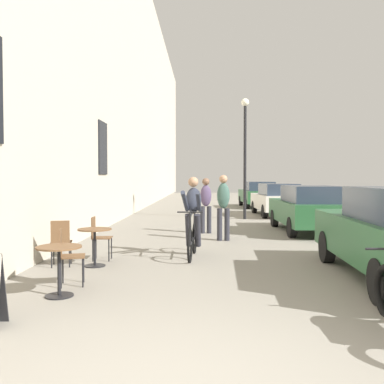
{
  "coord_description": "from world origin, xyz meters",
  "views": [
    {
      "loc": [
        0.04,
        -3.23,
        1.7
      ],
      "look_at": [
        -0.47,
        17.51,
        0.99
      ],
      "focal_mm": 39.65,
      "sensor_mm": 36.0,
      "label": 1
    }
  ],
  "objects_px": {
    "cyclist_on_bicycle": "(193,219)",
    "pedestrian_mid": "(206,202)",
    "street_lamp": "(245,143)",
    "cafe_chair_near_toward_street": "(67,253)",
    "parked_car_second": "(308,208)",
    "parked_car_third": "(277,199)",
    "cafe_table_near": "(59,260)",
    "cafe_chair_mid_toward_street": "(61,240)",
    "cafe_chair_mid_toward_wall": "(98,235)",
    "cafe_table_mid": "(95,239)",
    "pedestrian_near": "(223,204)",
    "parked_car_fourth": "(258,194)"
  },
  "relations": [
    {
      "from": "street_lamp",
      "to": "parked_car_second",
      "type": "height_order",
      "value": "street_lamp"
    },
    {
      "from": "cafe_chair_mid_toward_street",
      "to": "parked_car_second",
      "type": "xyz_separation_m",
      "value": [
        5.96,
        5.26,
        0.23
      ]
    },
    {
      "from": "pedestrian_near",
      "to": "parked_car_third",
      "type": "distance_m",
      "value": 7.99
    },
    {
      "from": "cafe_chair_mid_toward_street",
      "to": "pedestrian_near",
      "type": "relative_size",
      "value": 0.5
    },
    {
      "from": "cafe_chair_mid_toward_wall",
      "to": "cyclist_on_bicycle",
      "type": "distance_m",
      "value": 2.01
    },
    {
      "from": "pedestrian_mid",
      "to": "parked_car_fourth",
      "type": "xyz_separation_m",
      "value": [
        3.06,
        11.37,
        -0.19
      ]
    },
    {
      "from": "cafe_chair_near_toward_street",
      "to": "street_lamp",
      "type": "height_order",
      "value": "street_lamp"
    },
    {
      "from": "cafe_chair_mid_toward_street",
      "to": "parked_car_second",
      "type": "relative_size",
      "value": 0.22
    },
    {
      "from": "parked_car_second",
      "to": "parked_car_third",
      "type": "height_order",
      "value": "parked_car_second"
    },
    {
      "from": "cafe_table_near",
      "to": "parked_car_second",
      "type": "bearing_deg",
      "value": 53.74
    },
    {
      "from": "parked_car_second",
      "to": "cafe_chair_mid_toward_wall",
      "type": "bearing_deg",
      "value": -139.75
    },
    {
      "from": "cafe_chair_mid_toward_street",
      "to": "pedestrian_mid",
      "type": "xyz_separation_m",
      "value": [
        2.79,
        4.93,
        0.43
      ]
    },
    {
      "from": "pedestrian_mid",
      "to": "street_lamp",
      "type": "relative_size",
      "value": 0.34
    },
    {
      "from": "cafe_table_mid",
      "to": "cafe_chair_mid_toward_wall",
      "type": "relative_size",
      "value": 0.81
    },
    {
      "from": "cafe_chair_mid_toward_street",
      "to": "cyclist_on_bicycle",
      "type": "xyz_separation_m",
      "value": [
        2.48,
        1.16,
        0.29
      ]
    },
    {
      "from": "cafe_table_mid",
      "to": "pedestrian_mid",
      "type": "bearing_deg",
      "value": 66.01
    },
    {
      "from": "cyclist_on_bicycle",
      "to": "parked_car_second",
      "type": "distance_m",
      "value": 5.38
    },
    {
      "from": "cafe_table_mid",
      "to": "street_lamp",
      "type": "xyz_separation_m",
      "value": [
        3.79,
        9.29,
        2.59
      ]
    },
    {
      "from": "cafe_chair_mid_toward_street",
      "to": "cyclist_on_bicycle",
      "type": "height_order",
      "value": "cyclist_on_bicycle"
    },
    {
      "from": "street_lamp",
      "to": "cafe_table_near",
      "type": "bearing_deg",
      "value": -108.36
    },
    {
      "from": "cafe_table_mid",
      "to": "pedestrian_mid",
      "type": "distance_m",
      "value": 5.34
    },
    {
      "from": "parked_car_fourth",
      "to": "cafe_chair_mid_toward_wall",
      "type": "bearing_deg",
      "value": -108.73
    },
    {
      "from": "cafe_chair_mid_toward_street",
      "to": "street_lamp",
      "type": "height_order",
      "value": "street_lamp"
    },
    {
      "from": "cyclist_on_bicycle",
      "to": "parked_car_second",
      "type": "bearing_deg",
      "value": 49.66
    },
    {
      "from": "cafe_table_near",
      "to": "cafe_chair_mid_toward_street",
      "type": "relative_size",
      "value": 0.81
    },
    {
      "from": "cyclist_on_bicycle",
      "to": "pedestrian_mid",
      "type": "relative_size",
      "value": 1.05
    },
    {
      "from": "parked_car_second",
      "to": "parked_car_third",
      "type": "relative_size",
      "value": 1.0
    },
    {
      "from": "parked_car_second",
      "to": "cafe_table_near",
      "type": "bearing_deg",
      "value": -126.26
    },
    {
      "from": "cafe_table_mid",
      "to": "parked_car_second",
      "type": "relative_size",
      "value": 0.18
    },
    {
      "from": "cafe_chair_near_toward_street",
      "to": "cafe_chair_mid_toward_street",
      "type": "height_order",
      "value": "same"
    },
    {
      "from": "pedestrian_near",
      "to": "parked_car_fourth",
      "type": "bearing_deg",
      "value": 78.57
    },
    {
      "from": "cyclist_on_bicycle",
      "to": "pedestrian_near",
      "type": "bearing_deg",
      "value": 71.35
    },
    {
      "from": "pedestrian_mid",
      "to": "street_lamp",
      "type": "bearing_deg",
      "value": 69.87
    },
    {
      "from": "cafe_chair_mid_toward_street",
      "to": "cafe_chair_near_toward_street",
      "type": "bearing_deg",
      "value": -67.61
    },
    {
      "from": "cafe_table_near",
      "to": "cafe_table_mid",
      "type": "bearing_deg",
      "value": 90.48
    },
    {
      "from": "cafe_chair_near_toward_street",
      "to": "parked_car_second",
      "type": "xyz_separation_m",
      "value": [
        5.39,
        6.64,
        0.23
      ]
    },
    {
      "from": "cafe_chair_near_toward_street",
      "to": "cafe_table_mid",
      "type": "xyz_separation_m",
      "value": [
        0.06,
        1.46,
        0.0
      ]
    },
    {
      "from": "street_lamp",
      "to": "cafe_chair_near_toward_street",
      "type": "bearing_deg",
      "value": -109.67
    },
    {
      "from": "parked_car_second",
      "to": "cafe_chair_near_toward_street",
      "type": "bearing_deg",
      "value": -129.06
    },
    {
      "from": "cafe_table_near",
      "to": "pedestrian_mid",
      "type": "distance_m",
      "value": 7.26
    },
    {
      "from": "pedestrian_near",
      "to": "street_lamp",
      "type": "height_order",
      "value": "street_lamp"
    },
    {
      "from": "pedestrian_near",
      "to": "cafe_chair_mid_toward_wall",
      "type": "bearing_deg",
      "value": -134.37
    },
    {
      "from": "cyclist_on_bicycle",
      "to": "parked_car_second",
      "type": "height_order",
      "value": "cyclist_on_bicycle"
    },
    {
      "from": "cafe_table_mid",
      "to": "cyclist_on_bicycle",
      "type": "xyz_separation_m",
      "value": [
        1.85,
        1.08,
        0.29
      ]
    },
    {
      "from": "pedestrian_mid",
      "to": "parked_car_fourth",
      "type": "height_order",
      "value": "pedestrian_mid"
    },
    {
      "from": "cyclist_on_bicycle",
      "to": "pedestrian_near",
      "type": "height_order",
      "value": "pedestrian_near"
    },
    {
      "from": "cafe_table_mid",
      "to": "cafe_chair_mid_toward_street",
      "type": "distance_m",
      "value": 0.63
    },
    {
      "from": "street_lamp",
      "to": "parked_car_third",
      "type": "bearing_deg",
      "value": 45.19
    },
    {
      "from": "cafe_chair_mid_toward_street",
      "to": "parked_car_fourth",
      "type": "height_order",
      "value": "parked_car_fourth"
    },
    {
      "from": "cafe_table_near",
      "to": "cafe_table_mid",
      "type": "height_order",
      "value": "same"
    }
  ]
}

